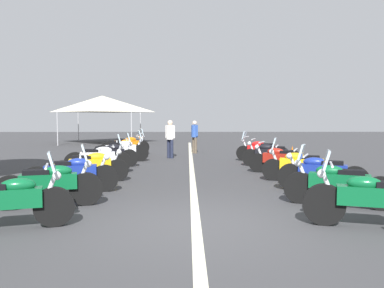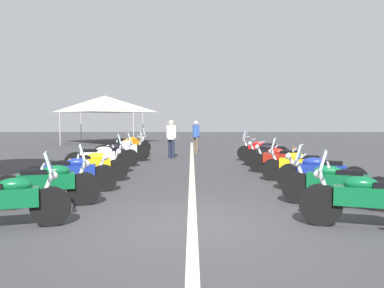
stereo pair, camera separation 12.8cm
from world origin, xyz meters
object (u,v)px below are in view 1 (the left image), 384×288
(motorcycle_left_row_7, at_px, (123,147))
(motorcycle_right_row_1, at_px, (337,183))
(motorcycle_left_row_0, at_px, (8,200))
(motorcycle_right_row_0, at_px, (374,199))
(motorcycle_right_row_3, at_px, (300,165))
(motorcycle_right_row_2, at_px, (321,172))
(motorcycle_right_row_4, at_px, (281,159))
(motorcycle_left_row_1, at_px, (50,183))
(motorcycle_right_row_5, at_px, (270,154))
(motorcycle_right_row_6, at_px, (261,150))
(motorcycle_left_row_8, at_px, (127,145))
(traffic_cone_0, at_px, (292,154))
(motorcycle_left_row_5, at_px, (110,154))
(bystander_0, at_px, (170,136))
(motorcycle_left_row_4, at_px, (99,158))
(event_tent, at_px, (102,104))
(motorcycle_left_row_3, at_px, (91,166))
(bystander_1, at_px, (195,134))
(motorcycle_left_row_2, at_px, (72,173))
(motorcycle_left_row_6, at_px, (122,150))

(motorcycle_left_row_7, distance_m, motorcycle_right_row_1, 10.89)
(motorcycle_left_row_0, bearing_deg, motorcycle_right_row_0, -17.59)
(motorcycle_right_row_1, height_order, motorcycle_right_row_3, motorcycle_right_row_1)
(motorcycle_right_row_2, height_order, motorcycle_right_row_4, motorcycle_right_row_2)
(motorcycle_left_row_0, xyz_separation_m, motorcycle_right_row_0, (0.01, -5.72, 0.01))
(motorcycle_left_row_1, relative_size, motorcycle_right_row_1, 1.00)
(motorcycle_right_row_5, xyz_separation_m, motorcycle_right_row_6, (1.58, 0.02, 0.01))
(motorcycle_left_row_8, xyz_separation_m, traffic_cone_0, (-2.74, -7.01, -0.18))
(motorcycle_right_row_5, bearing_deg, motorcycle_left_row_8, -17.33)
(motorcycle_left_row_5, distance_m, motorcycle_left_row_7, 3.17)
(motorcycle_left_row_5, relative_size, bystander_0, 1.24)
(motorcycle_left_row_8, relative_size, motorcycle_right_row_6, 1.04)
(motorcycle_right_row_5, bearing_deg, motorcycle_right_row_2, 112.81)
(motorcycle_right_row_1, xyz_separation_m, motorcycle_right_row_5, (6.16, -0.00, -0.02))
(motorcycle_right_row_6, bearing_deg, motorcycle_left_row_0, 84.36)
(motorcycle_right_row_1, relative_size, bystander_0, 1.23)
(motorcycle_left_row_4, height_order, event_tent, event_tent)
(motorcycle_left_row_3, height_order, motorcycle_left_row_5, motorcycle_left_row_5)
(motorcycle_left_row_8, bearing_deg, motorcycle_left_row_7, -108.50)
(traffic_cone_0, height_order, bystander_1, bystander_1)
(motorcycle_right_row_6, bearing_deg, motorcycle_right_row_2, 118.14)
(motorcycle_right_row_2, bearing_deg, motorcycle_right_row_1, 103.15)
(motorcycle_left_row_8, xyz_separation_m, motorcycle_right_row_4, (-6.14, -5.72, -0.03))
(motorcycle_left_row_8, height_order, motorcycle_right_row_3, motorcycle_left_row_8)
(motorcycle_right_row_0, distance_m, motorcycle_right_row_3, 4.47)
(motorcycle_right_row_5, bearing_deg, motorcycle_right_row_0, 110.11)
(motorcycle_left_row_8, relative_size, motorcycle_right_row_5, 1.02)
(motorcycle_left_row_4, height_order, motorcycle_right_row_6, motorcycle_left_row_4)
(motorcycle_left_row_2, bearing_deg, motorcycle_left_row_5, 79.77)
(motorcycle_left_row_1, xyz_separation_m, bystander_1, (11.28, -3.01, 0.45))
(motorcycle_left_row_4, bearing_deg, motorcycle_right_row_6, 18.07)
(motorcycle_left_row_0, relative_size, motorcycle_right_row_4, 1.04)
(motorcycle_left_row_6, distance_m, traffic_cone_0, 6.79)
(motorcycle_right_row_0, height_order, motorcycle_right_row_3, motorcycle_right_row_0)
(motorcycle_left_row_5, bearing_deg, motorcycle_left_row_4, -104.93)
(motorcycle_left_row_3, bearing_deg, motorcycle_right_row_1, -41.19)
(motorcycle_left_row_6, bearing_deg, motorcycle_right_row_1, -71.29)
(motorcycle_left_row_8, bearing_deg, motorcycle_left_row_4, -109.38)
(motorcycle_right_row_6, height_order, event_tent, event_tent)
(motorcycle_left_row_3, relative_size, motorcycle_left_row_7, 0.96)
(motorcycle_right_row_1, bearing_deg, bystander_0, -43.69)
(motorcycle_left_row_1, height_order, bystander_0, bystander_0)
(motorcycle_right_row_2, bearing_deg, motorcycle_left_row_5, -16.66)
(motorcycle_right_row_0, height_order, traffic_cone_0, motorcycle_right_row_0)
(motorcycle_right_row_1, bearing_deg, motorcycle_right_row_3, -68.44)
(motorcycle_left_row_8, bearing_deg, motorcycle_left_row_0, -109.46)
(motorcycle_left_row_7, distance_m, motorcycle_left_row_8, 1.35)
(motorcycle_right_row_3, distance_m, event_tent, 18.21)
(motorcycle_left_row_2, height_order, motorcycle_left_row_3, motorcycle_left_row_2)
(motorcycle_right_row_6, bearing_deg, motorcycle_left_row_4, 54.50)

